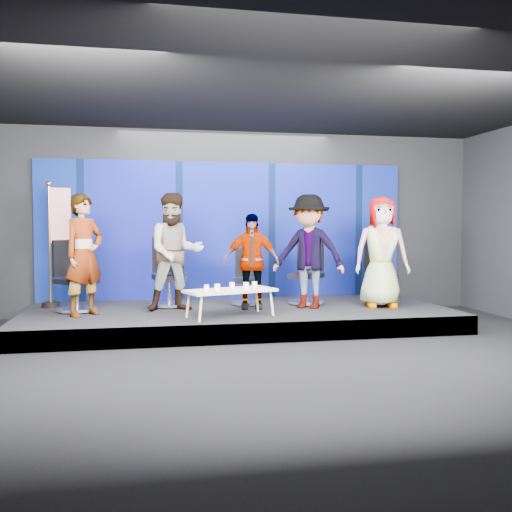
% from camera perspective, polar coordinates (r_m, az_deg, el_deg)
% --- Properties ---
extents(ground, '(10.00, 10.00, 0.00)m').
position_cam_1_polar(ground, '(7.27, 1.53, -10.37)').
color(ground, black).
rests_on(ground, ground).
extents(room_walls, '(10.02, 8.02, 3.51)m').
position_cam_1_polar(room_walls, '(7.11, 1.56, 9.04)').
color(room_walls, black).
rests_on(room_walls, ground).
extents(riser, '(7.00, 3.00, 0.30)m').
position_cam_1_polar(riser, '(9.65, -1.75, -6.13)').
color(riser, black).
rests_on(riser, ground).
extents(backdrop, '(7.00, 0.08, 2.60)m').
position_cam_1_polar(backdrop, '(10.96, -3.00, 2.57)').
color(backdrop, navy).
rests_on(backdrop, riser).
extents(chair_a, '(0.92, 0.92, 1.16)m').
position_cam_1_polar(chair_a, '(9.67, -17.74, -3.08)').
color(chair_a, silver).
rests_on(chair_a, riser).
extents(panelist_a, '(0.80, 0.80, 1.88)m').
position_cam_1_polar(panelist_a, '(9.15, -16.81, 0.10)').
color(panelist_a, black).
rests_on(panelist_a, riser).
extents(chair_b, '(0.74, 0.74, 1.19)m').
position_cam_1_polar(chair_b, '(9.92, -8.74, -2.77)').
color(chair_b, silver).
rests_on(chair_b, riser).
extents(panelist_b, '(1.01, 0.82, 1.92)m').
position_cam_1_polar(panelist_b, '(9.39, -8.07, 0.40)').
color(panelist_b, black).
rests_on(panelist_b, riser).
extents(chair_c, '(0.65, 0.65, 0.98)m').
position_cam_1_polar(chair_c, '(10.07, -0.97, -3.03)').
color(chair_c, silver).
rests_on(chair_c, riser).
extents(panelist_c, '(0.99, 0.57, 1.59)m').
position_cam_1_polar(panelist_c, '(9.53, -0.51, -0.52)').
color(panelist_c, black).
rests_on(panelist_c, riser).
extents(chair_d, '(0.92, 0.92, 1.18)m').
position_cam_1_polar(chair_d, '(10.17, 5.13, -2.61)').
color(chair_d, silver).
rests_on(chair_d, riser).
extents(panelist_d, '(1.42, 1.26, 1.91)m').
position_cam_1_polar(panelist_d, '(9.63, 5.29, 0.46)').
color(panelist_d, black).
rests_on(panelist_d, riser).
extents(chair_e, '(0.76, 0.76, 1.16)m').
position_cam_1_polar(chair_e, '(10.46, 12.26, -2.55)').
color(chair_e, silver).
rests_on(chair_e, riser).
extents(panelist_e, '(1.01, 0.75, 1.89)m').
position_cam_1_polar(panelist_e, '(9.91, 12.44, 0.39)').
color(panelist_e, black).
rests_on(panelist_e, riser).
extents(coffee_table, '(1.49, 0.99, 0.42)m').
position_cam_1_polar(coffee_table, '(8.70, -2.59, -3.56)').
color(coffee_table, tan).
rests_on(coffee_table, riser).
extents(mug_a, '(0.07, 0.07, 0.09)m').
position_cam_1_polar(mug_a, '(8.54, -4.96, -3.17)').
color(mug_a, white).
rests_on(mug_a, coffee_table).
extents(mug_b, '(0.08, 0.08, 0.10)m').
position_cam_1_polar(mug_b, '(8.53, -3.89, -3.13)').
color(mug_b, white).
rests_on(mug_b, coffee_table).
extents(mug_c, '(0.08, 0.08, 0.09)m').
position_cam_1_polar(mug_c, '(8.81, -2.41, -2.95)').
color(mug_c, white).
rests_on(mug_c, coffee_table).
extents(mug_d, '(0.08, 0.08, 0.10)m').
position_cam_1_polar(mug_d, '(8.72, -1.00, -2.98)').
color(mug_d, white).
rests_on(mug_d, coffee_table).
extents(mug_e, '(0.08, 0.08, 0.09)m').
position_cam_1_polar(mug_e, '(8.91, -0.15, -2.87)').
color(mug_e, white).
rests_on(mug_e, coffee_table).
extents(flag_stand, '(0.49, 0.29, 2.15)m').
position_cam_1_polar(flag_stand, '(10.27, -19.34, 1.47)').
color(flag_stand, black).
rests_on(flag_stand, riser).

